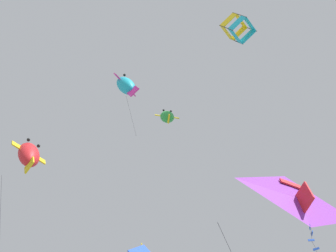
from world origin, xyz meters
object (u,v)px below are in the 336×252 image
at_px(kite_delta_near_left, 298,199).
at_px(kite_fish_near_right, 126,86).
at_px(kite_box_mid_left, 238,28).
at_px(kite_fish_upper_right, 29,155).
at_px(kite_fish_far_centre, 167,117).

relative_size(kite_delta_near_left, kite_fish_near_right, 1.46).
bearing_deg(kite_delta_near_left, kite_box_mid_left, -96.74).
relative_size(kite_box_mid_left, kite_fish_near_right, 0.31).
distance_m(kite_fish_upper_right, kite_fish_far_centre, 11.21).
relative_size(kite_fish_upper_right, kite_fish_near_right, 1.28).
relative_size(kite_delta_near_left, kite_box_mid_left, 4.71).
height_order(kite_fish_upper_right, kite_box_mid_left, kite_box_mid_left).
bearing_deg(kite_box_mid_left, kite_fish_far_centre, -93.98).
distance_m(kite_fish_upper_right, kite_fish_near_right, 15.67).
bearing_deg(kite_fish_far_centre, kite_box_mid_left, 129.44).
bearing_deg(kite_box_mid_left, kite_fish_upper_right, -38.17).
bearing_deg(kite_fish_near_right, kite_fish_far_centre, 94.84).
xyz_separation_m(kite_fish_upper_right, kite_fish_near_right, (-5.41, -4.04, 14.14)).
bearing_deg(kite_fish_upper_right, kite_delta_near_left, 145.85).
bearing_deg(kite_fish_near_right, kite_delta_near_left, 84.17).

